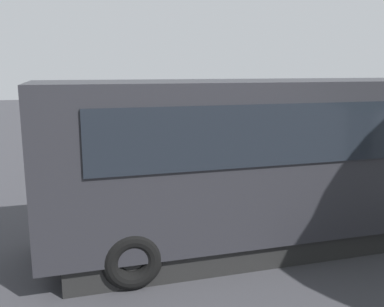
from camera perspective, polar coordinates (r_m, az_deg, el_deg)
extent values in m
plane|color=#38383D|center=(12.65, 0.65, -4.62)|extent=(80.00, 80.00, 0.00)
cube|color=#26262B|center=(8.74, 13.44, 0.31)|extent=(9.88, 2.71, 2.80)
cube|color=black|center=(7.52, -20.51, 2.49)|extent=(0.11, 2.10, 1.23)
cube|color=black|center=(9.76, 9.90, 4.90)|extent=(8.25, 0.22, 1.01)
cube|color=black|center=(7.59, 18.38, 2.70)|extent=(8.25, 0.22, 1.01)
cube|color=red|center=(9.94, 9.69, -1.53)|extent=(8.64, 0.22, 0.28)
cube|color=black|center=(9.18, 12.97, -9.70)|extent=(9.09, 2.50, 0.45)
torus|color=black|center=(9.10, -10.14, -7.93)|extent=(1.01, 0.34, 1.00)
torus|color=black|center=(7.02, -8.00, -13.85)|extent=(1.01, 0.34, 1.00)
cylinder|color=#473823|center=(11.70, 11.41, -3.80)|extent=(0.13, 0.13, 0.76)
cube|color=black|center=(11.85, 11.23, -5.70)|extent=(0.12, 0.27, 0.10)
cylinder|color=#473823|center=(11.78, 12.08, -3.73)|extent=(0.13, 0.13, 0.76)
cube|color=black|center=(11.93, 11.90, -5.62)|extent=(0.12, 0.27, 0.10)
cube|color=silver|center=(11.58, 11.88, -0.41)|extent=(0.40, 0.30, 0.64)
cylinder|color=silver|center=(11.46, 10.85, -0.41)|extent=(0.10, 0.10, 0.61)
sphere|color=tan|center=(11.52, 10.80, -1.88)|extent=(0.10, 0.10, 0.09)
cylinder|color=silver|center=(11.70, 12.90, -0.26)|extent=(0.10, 0.10, 0.61)
sphere|color=tan|center=(11.76, 12.84, -1.70)|extent=(0.10, 0.10, 0.09)
sphere|color=tan|center=(11.50, 11.97, 1.81)|extent=(0.24, 0.24, 0.23)
cylinder|color=black|center=(11.52, 6.20, -3.89)|extent=(0.12, 0.12, 0.76)
cube|color=black|center=(11.67, 6.08, -5.81)|extent=(0.11, 0.26, 0.10)
cylinder|color=black|center=(11.58, 6.93, -3.82)|extent=(0.12, 0.12, 0.76)
cube|color=black|center=(11.73, 6.80, -5.73)|extent=(0.11, 0.26, 0.10)
cube|color=#3F594C|center=(11.39, 6.64, -0.47)|extent=(0.39, 0.29, 0.63)
cylinder|color=#3F594C|center=(11.29, 5.53, -0.47)|extent=(0.09, 0.09, 0.60)
sphere|color=tan|center=(11.36, 5.50, -1.96)|extent=(0.09, 0.09, 0.09)
cylinder|color=#3F594C|center=(11.49, 7.74, -0.32)|extent=(0.09, 0.09, 0.60)
sphere|color=tan|center=(11.55, 7.70, -1.78)|extent=(0.09, 0.09, 0.09)
sphere|color=tan|center=(11.31, 6.70, 1.76)|extent=(0.24, 0.24, 0.23)
cylinder|color=#473823|center=(11.12, 1.93, -4.28)|extent=(0.12, 0.12, 0.79)
cube|color=black|center=(11.28, 1.85, -6.36)|extent=(0.10, 0.26, 0.10)
cylinder|color=#473823|center=(11.16, 2.71, -4.22)|extent=(0.12, 0.12, 0.79)
cube|color=black|center=(11.32, 2.63, -6.29)|extent=(0.10, 0.26, 0.10)
cube|color=#3F594C|center=(10.97, 2.35, -0.58)|extent=(0.38, 0.28, 0.66)
cylinder|color=#3F594C|center=(10.89, 1.15, -0.57)|extent=(0.09, 0.09, 0.63)
sphere|color=tan|center=(10.96, 1.15, -2.18)|extent=(0.09, 0.09, 0.09)
cylinder|color=#3F594C|center=(11.04, 3.54, -0.43)|extent=(0.09, 0.09, 0.63)
sphere|color=tan|center=(11.11, 3.52, -2.02)|extent=(0.09, 0.09, 0.09)
sphere|color=tan|center=(10.88, 2.37, 1.84)|extent=(0.24, 0.24, 0.24)
torus|color=black|center=(10.61, 1.91, -6.09)|extent=(0.61, 0.22, 0.60)
cylinder|color=silver|center=(10.61, 1.91, -6.09)|extent=(0.13, 0.12, 0.12)
torus|color=black|center=(11.30, 8.55, -5.12)|extent=(0.61, 0.22, 0.60)
cylinder|color=silver|center=(11.30, 8.55, -5.12)|extent=(0.14, 0.14, 0.12)
cylinder|color=silver|center=(10.53, 2.17, -4.23)|extent=(0.32, 0.10, 0.67)
cube|color=white|center=(10.81, 5.04, -3.97)|extent=(0.87, 0.41, 0.36)
cube|color=black|center=(11.04, 7.21, -3.44)|extent=(0.55, 0.30, 0.20)
cylinder|color=silver|center=(10.93, 7.04, -4.99)|extent=(0.46, 0.15, 0.08)
cylinder|color=black|center=(10.48, 2.43, -2.62)|extent=(0.13, 0.58, 0.04)
torus|color=black|center=(13.69, -10.37, -2.28)|extent=(0.61, 0.17, 0.60)
cylinder|color=silver|center=(13.69, -10.37, -2.28)|extent=(0.13, 0.11, 0.12)
torus|color=black|center=(13.38, -14.97, 1.58)|extent=(0.86, 0.19, 0.85)
cylinder|color=silver|center=(13.38, -14.97, 1.58)|extent=(0.13, 0.13, 0.12)
cylinder|color=silver|center=(13.66, -9.56, -1.05)|extent=(0.66, 0.10, 0.34)
cube|color=#0C19B2|center=(13.51, -11.50, 0.49)|extent=(0.87, 0.34, 0.84)
cube|color=black|center=(13.42, -12.88, 1.94)|extent=(0.53, 0.25, 0.50)
cylinder|color=silver|center=(13.59, -13.30, 0.89)|extent=(0.39, 0.11, 0.37)
cylinder|color=black|center=(13.63, -8.89, 0.04)|extent=(0.08, 0.58, 0.04)
cube|color=black|center=(13.49, -10.92, 1.61)|extent=(0.52, 0.37, 0.54)
sphere|color=#0C59B2|center=(13.58, -9.15, 1.10)|extent=(0.28, 0.28, 0.26)
cylinder|color=black|center=(13.38, -9.89, 0.70)|extent=(0.46, 0.12, 0.16)
cylinder|color=black|center=(13.29, -12.27, 0.92)|extent=(0.35, 0.12, 0.36)
cylinder|color=black|center=(13.73, -10.13, 0.96)|extent=(0.46, 0.12, 0.16)
cylinder|color=black|center=(13.64, -12.45, 1.18)|extent=(0.35, 0.12, 0.36)
cube|color=orange|center=(14.38, -2.40, -2.61)|extent=(0.34, 0.34, 0.03)
cone|color=orange|center=(14.31, -2.41, -1.39)|extent=(0.26, 0.26, 0.60)
cylinder|color=white|center=(14.32, -2.41, -1.51)|extent=(0.19, 0.19, 0.07)
cube|color=white|center=(14.97, 17.41, -2.63)|extent=(0.27, 4.52, 0.01)
cube|color=white|center=(13.73, 7.84, -3.44)|extent=(0.28, 4.96, 0.01)
cube|color=white|center=(12.94, -3.26, -4.26)|extent=(0.24, 3.85, 0.01)
cube|color=white|center=(12.69, -15.31, -4.97)|extent=(0.24, 3.69, 0.01)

